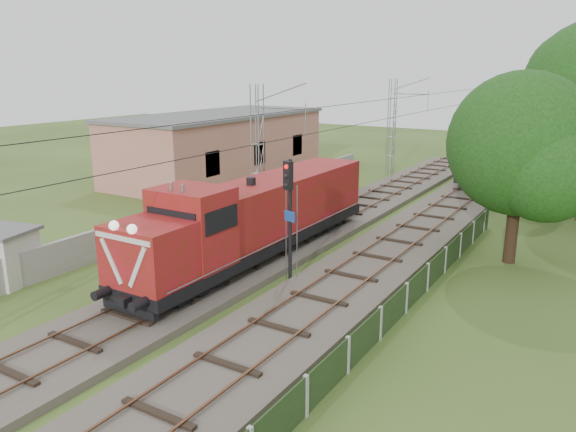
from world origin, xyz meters
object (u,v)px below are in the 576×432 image
Objects in this scene: signal_post at (289,200)px; relay_hut at (5,256)px; locomotive at (257,216)px; coach_rake at (553,117)px.

signal_post is 1.93× the size of relay_hut.
locomotive is 64.03m from coach_rake.
locomotive is 3.63m from signal_post.
relay_hut is (-12.40, -71.70, -1.25)m from coach_rake.
coach_rake is at bearing 88.08° from signal_post.
locomotive is 10.85m from relay_hut.
signal_post reaches higher than coach_rake.
signal_post reaches higher than relay_hut.
coach_rake is 16.48× the size of signal_post.
locomotive is at bearing -94.48° from coach_rake.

